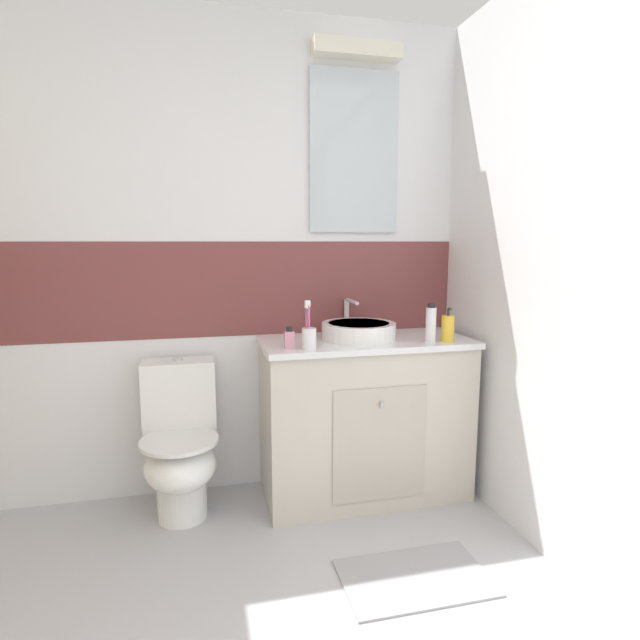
{
  "coord_description": "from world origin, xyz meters",
  "views": [
    {
      "loc": [
        -0.12,
        -0.3,
        1.35
      ],
      "look_at": [
        0.39,
        1.81,
        1.01
      ],
      "focal_mm": 28.44,
      "sensor_mm": 36.0,
      "label": 1
    }
  ],
  "objects_px": {
    "sink_basin": "(358,330)",
    "toothbrush_cup": "(309,336)",
    "toilet": "(180,446)",
    "shampoo_bottle_tall": "(431,324)",
    "soap_dispenser": "(448,328)",
    "perfume_flask_small": "(289,338)"
  },
  "relations": [
    {
      "from": "soap_dispenser",
      "to": "shampoo_bottle_tall",
      "type": "height_order",
      "value": "shampoo_bottle_tall"
    },
    {
      "from": "toilet",
      "to": "perfume_flask_small",
      "type": "distance_m",
      "value": 0.77
    },
    {
      "from": "perfume_flask_small",
      "to": "toilet",
      "type": "bearing_deg",
      "value": 164.1
    },
    {
      "from": "toilet",
      "to": "shampoo_bottle_tall",
      "type": "xyz_separation_m",
      "value": [
        1.24,
        -0.17,
        0.59
      ]
    },
    {
      "from": "soap_dispenser",
      "to": "sink_basin",
      "type": "bearing_deg",
      "value": 158.53
    },
    {
      "from": "shampoo_bottle_tall",
      "to": "toilet",
      "type": "bearing_deg",
      "value": 172.38
    },
    {
      "from": "sink_basin",
      "to": "shampoo_bottle_tall",
      "type": "height_order",
      "value": "shampoo_bottle_tall"
    },
    {
      "from": "shampoo_bottle_tall",
      "to": "perfume_flask_small",
      "type": "height_order",
      "value": "shampoo_bottle_tall"
    },
    {
      "from": "toothbrush_cup",
      "to": "shampoo_bottle_tall",
      "type": "distance_m",
      "value": 0.63
    },
    {
      "from": "toothbrush_cup",
      "to": "soap_dispenser",
      "type": "height_order",
      "value": "toothbrush_cup"
    },
    {
      "from": "perfume_flask_small",
      "to": "sink_basin",
      "type": "bearing_deg",
      "value": 21.43
    },
    {
      "from": "toilet",
      "to": "perfume_flask_small",
      "type": "relative_size",
      "value": 7.48
    },
    {
      "from": "toilet",
      "to": "shampoo_bottle_tall",
      "type": "distance_m",
      "value": 1.38
    },
    {
      "from": "toothbrush_cup",
      "to": "soap_dispenser",
      "type": "bearing_deg",
      "value": 1.31
    },
    {
      "from": "sink_basin",
      "to": "toothbrush_cup",
      "type": "distance_m",
      "value": 0.35
    },
    {
      "from": "shampoo_bottle_tall",
      "to": "toothbrush_cup",
      "type": "bearing_deg",
      "value": -178.93
    },
    {
      "from": "sink_basin",
      "to": "toothbrush_cup",
      "type": "xyz_separation_m",
      "value": [
        -0.3,
        -0.18,
        0.02
      ]
    },
    {
      "from": "toilet",
      "to": "toothbrush_cup",
      "type": "bearing_deg",
      "value": -16.17
    },
    {
      "from": "soap_dispenser",
      "to": "shampoo_bottle_tall",
      "type": "xyz_separation_m",
      "value": [
        -0.1,
        -0.0,
        0.03
      ]
    },
    {
      "from": "toilet",
      "to": "soap_dispenser",
      "type": "height_order",
      "value": "soap_dispenser"
    },
    {
      "from": "soap_dispenser",
      "to": "perfume_flask_small",
      "type": "height_order",
      "value": "soap_dispenser"
    },
    {
      "from": "toilet",
      "to": "soap_dispenser",
      "type": "relative_size",
      "value": 4.47
    }
  ]
}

